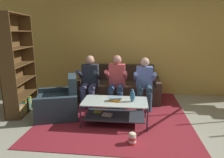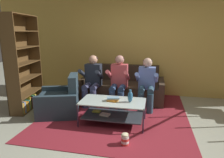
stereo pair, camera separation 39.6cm
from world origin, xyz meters
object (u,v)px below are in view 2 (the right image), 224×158
coffee_table (112,108)px  popcorn_tub (125,139)px  book_stack (113,99)px  bookshelf (23,72)px  person_seated_middle (119,79)px  vase (130,96)px  couch (122,88)px  person_seated_right (147,82)px  armchair (60,101)px  person_seated_left (92,78)px

coffee_table → popcorn_tub: 0.84m
book_stack → bookshelf: bookshelf is taller
person_seated_middle → book_stack: person_seated_middle is taller
book_stack → bookshelf: (-2.17, 0.37, 0.36)m
vase → coffee_table: bearing=-179.9°
bookshelf → coffee_table: bearing=-9.7°
person_seated_middle → vase: person_seated_middle is taller
popcorn_tub → coffee_table: bearing=116.3°
couch → book_stack: 1.49m
coffee_table → book_stack: (0.01, -0.00, 0.19)m
person_seated_right → vase: person_seated_right is taller
coffee_table → armchair: armchair is taller
person_seated_right → book_stack: 1.11m
couch → armchair: size_ratio=2.01×
bookshelf → popcorn_tub: bookshelf is taller
coffee_table → person_seated_left: bearing=126.8°
person_seated_left → armchair: size_ratio=1.14×
person_seated_right → vase: size_ratio=4.85×
couch → person_seated_right: (0.65, -0.55, 0.35)m
popcorn_tub → person_seated_left: bearing=122.5°
couch → person_seated_middle: person_seated_middle is taller
person_seated_middle → bookshelf: size_ratio=0.57×
person_seated_left → book_stack: (0.70, -0.93, -0.16)m
person_seated_middle → vase: 1.01m
person_seated_right → bookshelf: (-2.76, -0.55, 0.22)m
bookshelf → person_seated_left: bearing=20.7°
book_stack → armchair: (-1.21, 0.23, -0.22)m
person_seated_right → coffee_table: 1.15m
person_seated_left → person_seated_right: bearing=-0.1°
person_seated_middle → bookshelf: bearing=-165.2°
popcorn_tub → couch: bearing=100.4°
person_seated_left → coffee_table: bearing=-53.2°
vase → book_stack: (-0.33, -0.00, -0.08)m
coffee_table → popcorn_tub: (0.36, -0.73, -0.21)m
person_seated_middle → coffee_table: bearing=-87.2°
bookshelf → armchair: bookshelf is taller
coffee_table → armchair: 1.22m
coffee_table → vase: 0.43m
coffee_table → vase: (0.34, 0.00, 0.26)m
person_seated_right → vase: bearing=-105.7°
couch → book_stack: couch is taller
person_seated_right → book_stack: (-0.59, -0.92, -0.15)m
coffee_table → vase: size_ratio=5.12×
vase → book_stack: bearing=-179.7°
vase → popcorn_tub: (0.02, -0.73, -0.47)m
armchair → vase: bearing=-8.3°
person_seated_left → person_seated_right: person_seated_left is taller
person_seated_left → bookshelf: 1.58m
armchair → popcorn_tub: (1.56, -0.95, -0.18)m
person_seated_left → armchair: bearing=-125.8°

